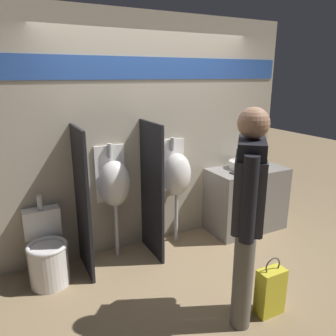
# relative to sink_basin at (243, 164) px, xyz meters

# --- Properties ---
(ground_plane) EXTENTS (16.00, 16.00, 0.00)m
(ground_plane) POSITION_rel_sink_basin_xyz_m (-1.19, -0.35, -0.90)
(ground_plane) COLOR #997F5B
(display_wall) EXTENTS (3.61, 0.07, 2.70)m
(display_wall) POSITION_rel_sink_basin_xyz_m (-1.19, 0.25, 0.46)
(display_wall) COLOR #B2A893
(display_wall) RESTS_ON ground_plane
(sink_counter) EXTENTS (1.03, 0.55, 0.85)m
(sink_counter) POSITION_rel_sink_basin_xyz_m (0.05, -0.06, -0.47)
(sink_counter) COLOR gray
(sink_counter) RESTS_ON ground_plane
(sink_basin) EXTENTS (0.36, 0.36, 0.24)m
(sink_basin) POSITION_rel_sink_basin_xyz_m (0.00, 0.00, 0.00)
(sink_basin) COLOR white
(sink_basin) RESTS_ON sink_counter
(cell_phone) EXTENTS (0.07, 0.14, 0.01)m
(cell_phone) POSITION_rel_sink_basin_xyz_m (-0.26, -0.17, -0.05)
(cell_phone) COLOR #232328
(cell_phone) RESTS_ON sink_counter
(divider_near_counter) EXTENTS (0.03, 0.58, 1.55)m
(divider_near_counter) POSITION_rel_sink_basin_xyz_m (-2.12, -0.07, -0.12)
(divider_near_counter) COLOR black
(divider_near_counter) RESTS_ON ground_plane
(divider_mid) EXTENTS (0.03, 0.58, 1.55)m
(divider_mid) POSITION_rel_sink_basin_xyz_m (-1.34, -0.07, -0.12)
(divider_mid) COLOR black
(divider_mid) RESTS_ON ground_plane
(urinal_near_counter) EXTENTS (0.36, 0.31, 1.31)m
(urinal_near_counter) POSITION_rel_sink_basin_xyz_m (-1.73, 0.08, -0.02)
(urinal_near_counter) COLOR silver
(urinal_near_counter) RESTS_ON ground_plane
(urinal_far) EXTENTS (0.36, 0.31, 1.31)m
(urinal_far) POSITION_rel_sink_basin_xyz_m (-0.95, 0.08, -0.02)
(urinal_far) COLOR silver
(urinal_far) RESTS_ON ground_plane
(toilet) EXTENTS (0.40, 0.56, 0.85)m
(toilet) POSITION_rel_sink_basin_xyz_m (-2.51, -0.09, -0.60)
(toilet) COLOR white
(toilet) RESTS_ON ground_plane
(person_in_vest) EXTENTS (0.49, 0.52, 1.81)m
(person_in_vest) POSITION_rel_sink_basin_xyz_m (-1.12, -1.40, 0.15)
(person_in_vest) COLOR #666056
(person_in_vest) RESTS_ON ground_plane
(shopping_bag) EXTENTS (0.25, 0.14, 0.55)m
(shopping_bag) POSITION_rel_sink_basin_xyz_m (-0.85, -1.47, -0.68)
(shopping_bag) COLOR yellow
(shopping_bag) RESTS_ON ground_plane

